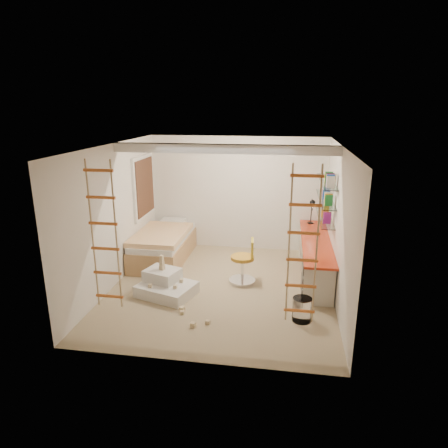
% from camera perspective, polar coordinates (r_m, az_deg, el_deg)
% --- Properties ---
extents(floor, '(4.50, 4.50, 0.00)m').
position_cam_1_polar(floor, '(7.49, -0.37, -9.12)').
color(floor, tan).
rests_on(floor, ground).
extents(ceiling_beam, '(4.00, 0.18, 0.16)m').
position_cam_1_polar(ceiling_beam, '(7.08, 0.00, 10.69)').
color(ceiling_beam, white).
rests_on(ceiling_beam, ceiling).
extents(window_frame, '(0.06, 1.15, 1.35)m').
position_cam_1_polar(window_frame, '(8.88, -11.46, 5.24)').
color(window_frame, white).
rests_on(window_frame, wall_left).
extents(window_blind, '(0.02, 1.00, 1.20)m').
position_cam_1_polar(window_blind, '(8.87, -11.21, 5.24)').
color(window_blind, '#4C2D1E').
rests_on(window_blind, window_frame).
extents(rope_ladder_left, '(0.41, 0.04, 2.13)m').
position_cam_1_polar(rope_ladder_left, '(5.75, -16.73, -1.68)').
color(rope_ladder_left, '#BD5620').
rests_on(rope_ladder_left, ceiling).
extents(rope_ladder_right, '(0.41, 0.04, 2.13)m').
position_cam_1_polar(rope_ladder_right, '(5.21, 11.20, -3.20)').
color(rope_ladder_right, orange).
rests_on(rope_ladder_right, ceiling).
extents(waste_bin, '(0.31, 0.31, 0.38)m').
position_cam_1_polar(waste_bin, '(6.48, 11.09, -11.89)').
color(waste_bin, white).
rests_on(waste_bin, floor).
extents(desk, '(0.56, 2.80, 0.75)m').
position_cam_1_polar(desk, '(8.06, 12.83, -4.51)').
color(desk, red).
rests_on(desk, floor).
extents(shelves, '(0.25, 1.80, 0.71)m').
position_cam_1_polar(shelves, '(8.02, 14.31, 3.47)').
color(shelves, white).
rests_on(shelves, wall_right).
extents(bed, '(1.02, 2.00, 0.69)m').
position_cam_1_polar(bed, '(8.79, -8.62, -2.98)').
color(bed, '#AD7F51').
rests_on(bed, floor).
extents(task_lamp, '(0.14, 0.36, 0.57)m').
position_cam_1_polar(task_lamp, '(8.75, 12.47, 2.24)').
color(task_lamp, black).
rests_on(task_lamp, desk).
extents(swivel_chair, '(0.55, 0.55, 0.86)m').
position_cam_1_polar(swivel_chair, '(7.61, 2.82, -6.10)').
color(swivel_chair, '#BD8624').
rests_on(swivel_chair, floor).
extents(play_platform, '(1.12, 0.98, 0.42)m').
position_cam_1_polar(play_platform, '(7.29, -8.35, -8.65)').
color(play_platform, silver).
rests_on(play_platform, floor).
extents(toy_blocks, '(1.22, 1.21, 0.69)m').
position_cam_1_polar(toy_blocks, '(6.90, -7.07, -9.11)').
color(toy_blocks, '#CCB284').
rests_on(toy_blocks, floor).
extents(books, '(0.14, 0.64, 0.92)m').
position_cam_1_polar(books, '(7.98, 14.39, 4.56)').
color(books, '#8C1E7F').
rests_on(books, shelves).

